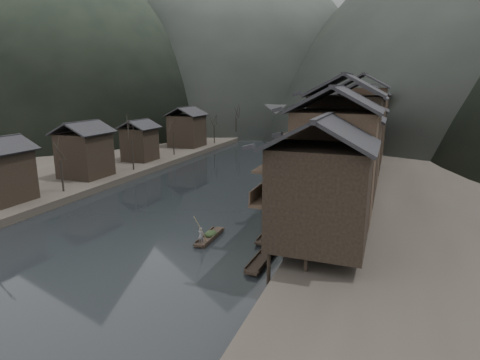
% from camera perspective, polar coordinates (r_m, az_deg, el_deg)
% --- Properties ---
extents(water, '(300.00, 300.00, 0.00)m').
position_cam_1_polar(water, '(45.23, -9.54, -5.44)').
color(water, black).
rests_on(water, ground).
extents(right_bank, '(40.00, 200.00, 1.80)m').
position_cam_1_polar(right_bank, '(79.08, 29.93, 1.78)').
color(right_bank, '#2D2823').
rests_on(right_bank, ground).
extents(left_bank, '(40.00, 200.00, 1.20)m').
position_cam_1_polar(left_bank, '(96.59, -15.69, 4.75)').
color(left_bank, '#2D2823').
rests_on(left_bank, ground).
extents(stilt_houses, '(9.00, 67.60, 16.31)m').
position_cam_1_polar(stilt_houses, '(56.56, 16.08, 7.33)').
color(stilt_houses, black).
rests_on(stilt_houses, ground).
extents(left_houses, '(8.10, 53.20, 8.73)m').
position_cam_1_polar(left_houses, '(71.52, -15.92, 5.89)').
color(left_houses, black).
rests_on(left_houses, left_bank).
extents(bare_trees, '(3.66, 73.01, 7.32)m').
position_cam_1_polar(bare_trees, '(72.93, -11.74, 6.78)').
color(bare_trees, black).
rests_on(bare_trees, left_bank).
extents(moored_sampans, '(3.03, 68.17, 0.47)m').
position_cam_1_polar(moored_sampans, '(61.84, 10.90, -0.12)').
color(moored_sampans, black).
rests_on(moored_sampans, water).
extents(midriver_boats, '(8.88, 38.60, 0.45)m').
position_cam_1_polar(midriver_boats, '(92.93, 8.43, 4.53)').
color(midriver_boats, black).
rests_on(midriver_boats, water).
extents(stone_bridge, '(40.00, 6.00, 9.00)m').
position_cam_1_polar(stone_bridge, '(111.36, 9.43, 8.52)').
color(stone_bridge, '#4C4C4F').
rests_on(stone_bridge, ground).
extents(hero_sampan, '(1.22, 5.12, 0.44)m').
position_cam_1_polar(hero_sampan, '(39.06, -4.33, -8.08)').
color(hero_sampan, black).
rests_on(hero_sampan, water).
extents(cargo_heap, '(1.12, 1.47, 0.67)m').
position_cam_1_polar(cargo_heap, '(39.05, -4.19, -7.18)').
color(cargo_heap, black).
rests_on(cargo_heap, hero_sampan).
extents(boatman, '(0.59, 0.40, 1.58)m').
position_cam_1_polar(boatman, '(37.22, -5.61, -7.53)').
color(boatman, slate).
rests_on(boatman, hero_sampan).
extents(bamboo_pole, '(0.74, 2.05, 3.70)m').
position_cam_1_polar(bamboo_pole, '(36.27, -5.42, -3.68)').
color(bamboo_pole, '#8C7A51').
rests_on(bamboo_pole, boatman).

